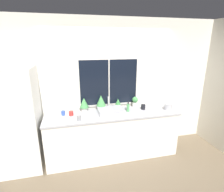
{
  "coord_description": "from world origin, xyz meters",
  "views": [
    {
      "loc": [
        -0.74,
        -2.73,
        2.22
      ],
      "look_at": [
        -0.02,
        0.31,
        1.27
      ],
      "focal_mm": 28.0,
      "sensor_mm": 36.0,
      "label": 1
    }
  ],
  "objects_px": {
    "soap_bottle": "(128,107)",
    "mug_red": "(71,113)",
    "potted_plant_center_left": "(101,102)",
    "potted_plant_far_right": "(135,102)",
    "mug_black": "(143,107)",
    "mug_blue": "(63,113)",
    "refrigerator": "(19,121)",
    "mug_grey": "(79,118)",
    "potted_plant_center_right": "(118,103)",
    "sink": "(111,111)",
    "kettle": "(168,107)",
    "potted_plant_far_left": "(84,104)"
  },
  "relations": [
    {
      "from": "mug_blue",
      "to": "kettle",
      "type": "height_order",
      "value": "kettle"
    },
    {
      "from": "potted_plant_far_left",
      "to": "potted_plant_far_right",
      "type": "height_order",
      "value": "potted_plant_far_left"
    },
    {
      "from": "potted_plant_center_left",
      "to": "potted_plant_center_right",
      "type": "bearing_deg",
      "value": 0.0
    },
    {
      "from": "mug_black",
      "to": "kettle",
      "type": "xyz_separation_m",
      "value": [
        0.48,
        -0.15,
        0.02
      ]
    },
    {
      "from": "mug_grey",
      "to": "mug_blue",
      "type": "bearing_deg",
      "value": 131.92
    },
    {
      "from": "potted_plant_center_left",
      "to": "potted_plant_center_right",
      "type": "height_order",
      "value": "potted_plant_center_left"
    },
    {
      "from": "soap_bottle",
      "to": "mug_red",
      "type": "distance_m",
      "value": 1.1
    },
    {
      "from": "mug_blue",
      "to": "potted_plant_far_right",
      "type": "bearing_deg",
      "value": 4.21
    },
    {
      "from": "refrigerator",
      "to": "potted_plant_far_right",
      "type": "distance_m",
      "value": 2.23
    },
    {
      "from": "mug_red",
      "to": "kettle",
      "type": "height_order",
      "value": "kettle"
    },
    {
      "from": "potted_plant_far_right",
      "to": "mug_black",
      "type": "bearing_deg",
      "value": -56.25
    },
    {
      "from": "sink",
      "to": "potted_plant_far_right",
      "type": "height_order",
      "value": "sink"
    },
    {
      "from": "potted_plant_far_left",
      "to": "kettle",
      "type": "height_order",
      "value": "potted_plant_far_left"
    },
    {
      "from": "potted_plant_center_left",
      "to": "mug_blue",
      "type": "bearing_deg",
      "value": -171.72
    },
    {
      "from": "refrigerator",
      "to": "mug_blue",
      "type": "height_order",
      "value": "refrigerator"
    },
    {
      "from": "soap_bottle",
      "to": "potted_plant_far_right",
      "type": "bearing_deg",
      "value": 43.49
    },
    {
      "from": "potted_plant_far_left",
      "to": "potted_plant_far_right",
      "type": "bearing_deg",
      "value": 0.0
    },
    {
      "from": "potted_plant_far_left",
      "to": "mug_black",
      "type": "bearing_deg",
      "value": -8.33
    },
    {
      "from": "potted_plant_far_left",
      "to": "potted_plant_center_left",
      "type": "height_order",
      "value": "potted_plant_center_left"
    },
    {
      "from": "potted_plant_center_right",
      "to": "mug_grey",
      "type": "relative_size",
      "value": 2.16
    },
    {
      "from": "refrigerator",
      "to": "mug_grey",
      "type": "relative_size",
      "value": 19.21
    },
    {
      "from": "potted_plant_center_right",
      "to": "mug_black",
      "type": "relative_size",
      "value": 2.04
    },
    {
      "from": "potted_plant_center_left",
      "to": "potted_plant_far_right",
      "type": "distance_m",
      "value": 0.73
    },
    {
      "from": "sink",
      "to": "kettle",
      "type": "distance_m",
      "value": 1.17
    },
    {
      "from": "potted_plant_far_right",
      "to": "mug_red",
      "type": "relative_size",
      "value": 2.62
    },
    {
      "from": "potted_plant_center_right",
      "to": "soap_bottle",
      "type": "bearing_deg",
      "value": -55.39
    },
    {
      "from": "refrigerator",
      "to": "mug_black",
      "type": "relative_size",
      "value": 18.09
    },
    {
      "from": "mug_red",
      "to": "mug_blue",
      "type": "bearing_deg",
      "value": 161.79
    },
    {
      "from": "refrigerator",
      "to": "mug_black",
      "type": "xyz_separation_m",
      "value": [
        2.33,
        0.03,
        0.04
      ]
    },
    {
      "from": "potted_plant_center_right",
      "to": "refrigerator",
      "type": "bearing_deg",
      "value": -173.83
    },
    {
      "from": "mug_grey",
      "to": "kettle",
      "type": "xyz_separation_m",
      "value": [
        1.78,
        0.09,
        0.02
      ]
    },
    {
      "from": "sink",
      "to": "mug_blue",
      "type": "height_order",
      "value": "sink"
    },
    {
      "from": "mug_grey",
      "to": "kettle",
      "type": "bearing_deg",
      "value": 2.98
    },
    {
      "from": "potted_plant_far_left",
      "to": "mug_red",
      "type": "relative_size",
      "value": 3.28
    },
    {
      "from": "refrigerator",
      "to": "mug_grey",
      "type": "height_order",
      "value": "refrigerator"
    },
    {
      "from": "sink",
      "to": "kettle",
      "type": "relative_size",
      "value": 3.23
    },
    {
      "from": "potted_plant_center_right",
      "to": "mug_blue",
      "type": "distance_m",
      "value": 1.1
    },
    {
      "from": "refrigerator",
      "to": "mug_grey",
      "type": "bearing_deg",
      "value": -11.88
    },
    {
      "from": "sink",
      "to": "mug_black",
      "type": "xyz_separation_m",
      "value": [
        0.69,
        0.04,
        0.01
      ]
    },
    {
      "from": "potted_plant_center_right",
      "to": "mug_blue",
      "type": "relative_size",
      "value": 2.44
    },
    {
      "from": "refrigerator",
      "to": "potted_plant_center_right",
      "type": "relative_size",
      "value": 8.89
    },
    {
      "from": "refrigerator",
      "to": "mug_blue",
      "type": "relative_size",
      "value": 21.64
    },
    {
      "from": "potted_plant_center_right",
      "to": "mug_grey",
      "type": "bearing_deg",
      "value": -153.11
    },
    {
      "from": "potted_plant_far_left",
      "to": "potted_plant_center_left",
      "type": "distance_m",
      "value": 0.34
    },
    {
      "from": "mug_blue",
      "to": "mug_red",
      "type": "bearing_deg",
      "value": -18.21
    },
    {
      "from": "potted_plant_far_right",
      "to": "kettle",
      "type": "distance_m",
      "value": 0.67
    },
    {
      "from": "mug_red",
      "to": "potted_plant_far_right",
      "type": "bearing_deg",
      "value": 6.71
    },
    {
      "from": "potted_plant_center_left",
      "to": "soap_bottle",
      "type": "bearing_deg",
      "value": -23.06
    },
    {
      "from": "mug_red",
      "to": "mug_black",
      "type": "relative_size",
      "value": 0.83
    },
    {
      "from": "kettle",
      "to": "potted_plant_far_right",
      "type": "bearing_deg",
      "value": 151.39
    }
  ]
}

